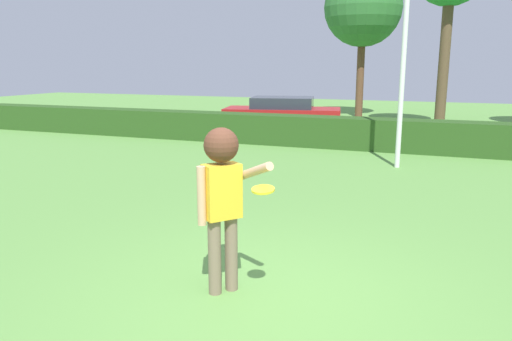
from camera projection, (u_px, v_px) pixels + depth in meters
name	position (u px, v px, depth m)	size (l,w,h in m)	color
ground_plane	(263.00, 298.00, 5.26)	(60.00, 60.00, 0.00)	#629946
person	(222.00, 187.00, 5.16)	(0.84, 0.46, 1.80)	#7D6854
frisbee	(263.00, 190.00, 4.66)	(0.22, 0.22, 0.05)	yellow
lamppost	(406.00, 21.00, 11.19)	(0.24, 0.24, 6.15)	silver
hedge_row	(381.00, 134.00, 14.20)	(29.76, 0.90, 0.90)	#294D1B
parked_car_red	(282.00, 112.00, 18.17)	(4.46, 2.51, 1.25)	#B21E1E
maple_tree	(363.00, 8.00, 22.22)	(3.49, 3.49, 6.67)	brown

